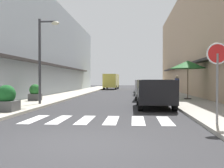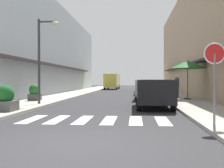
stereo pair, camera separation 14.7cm
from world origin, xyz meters
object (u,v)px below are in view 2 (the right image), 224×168
at_px(street_lamp, 43,51).
at_px(planter_far, 167,88).
at_px(round_street_sign, 215,62).
at_px(planter_corner, 5,99).
at_px(planter_midblock, 35,92).
at_px(parked_car_distant, 143,84).
at_px(parked_car_near, 154,90).
at_px(delivery_van, 112,80).
at_px(parked_car_far, 145,85).
at_px(pedestrian_walking_near, 177,86).
at_px(cafe_umbrella, 188,65).
at_px(parked_car_mid, 148,87).

height_order(street_lamp, planter_far, street_lamp).
bearing_deg(planter_far, round_street_sign, -91.61).
relative_size(planter_corner, planter_midblock, 1.06).
relative_size(parked_car_distant, planter_corner, 3.81).
xyz_separation_m(parked_car_near, round_street_sign, (1.42, -5.75, 1.07)).
relative_size(delivery_van, planter_far, 4.17).
xyz_separation_m(parked_car_far, delivery_van, (-4.56, 15.06, 0.48)).
height_order(planter_corner, pedestrian_walking_near, pedestrian_walking_near).
bearing_deg(cafe_umbrella, planter_far, 99.82).
relative_size(parked_car_near, cafe_umbrella, 1.59).
bearing_deg(planter_corner, parked_car_mid, 53.84).
height_order(parked_car_near, street_lamp, street_lamp).
xyz_separation_m(delivery_van, cafe_umbrella, (7.23, -22.82, 1.11)).
xyz_separation_m(parked_car_far, pedestrian_walking_near, (2.18, -6.24, 0.08)).
relative_size(parked_car_far, parked_car_distant, 0.97).
height_order(round_street_sign, street_lamp, street_lamp).
xyz_separation_m(planter_far, pedestrian_walking_near, (0.32, -3.24, 0.26)).
bearing_deg(round_street_sign, parked_car_near, 103.82).
bearing_deg(parked_car_far, planter_corner, -112.43).
height_order(parked_car_distant, delivery_van, delivery_van).
bearing_deg(planter_far, cafe_umbrella, -80.18).
distance_m(planter_far, pedestrian_walking_near, 3.26).
relative_size(parked_car_near, delivery_van, 0.78).
bearing_deg(planter_far, planter_midblock, -143.62).
relative_size(delivery_van, street_lamp, 1.15).
height_order(delivery_van, planter_corner, delivery_van).
xyz_separation_m(round_street_sign, planter_corner, (-7.94, 2.84, -1.36)).
bearing_deg(planter_corner, cafe_umbrella, 41.17).
relative_size(parked_car_distant, delivery_van, 0.78).
distance_m(parked_car_mid, cafe_umbrella, 3.24).
relative_size(parked_car_distant, planter_far, 3.27).
height_order(parked_car_near, planter_corner, parked_car_near).
distance_m(planter_midblock, pedestrian_walking_near, 10.31).
xyz_separation_m(parked_car_near, planter_far, (1.85, 9.89, -0.18)).
height_order(parked_car_mid, planter_far, parked_car_mid).
relative_size(street_lamp, pedestrian_walking_near, 2.84).
bearing_deg(planter_midblock, parked_car_distant, 64.24).
distance_m(parked_car_near, parked_car_far, 12.89).
xyz_separation_m(parked_car_mid, parked_car_far, (-0.00, 6.88, -0.00)).
relative_size(parked_car_distant, planter_midblock, 4.06).
bearing_deg(parked_car_far, street_lamp, -116.77).
height_order(parked_car_far, planter_midblock, parked_car_far).
height_order(parked_car_distant, planter_midblock, parked_car_distant).
bearing_deg(street_lamp, parked_car_far, 63.23).
distance_m(parked_car_mid, planter_corner, 11.06).
xyz_separation_m(parked_car_near, planter_midblock, (-7.46, 3.03, -0.28)).
bearing_deg(planter_corner, round_street_sign, -19.68).
distance_m(delivery_van, street_lamp, 27.32).
bearing_deg(parked_car_far, planter_midblock, -127.10).
bearing_deg(delivery_van, parked_car_distant, -64.29).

